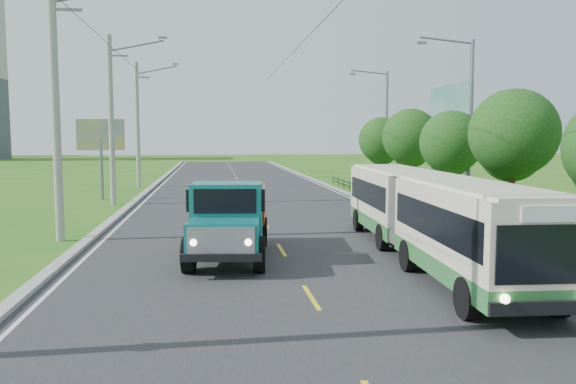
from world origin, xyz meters
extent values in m
plane|color=#286317|center=(0.00, 0.00, 0.00)|extent=(240.00, 240.00, 0.00)
cube|color=#28282B|center=(0.00, 20.00, 0.01)|extent=(14.00, 120.00, 0.02)
cube|color=#9E9E99|center=(-7.20, 20.00, 0.07)|extent=(0.40, 120.00, 0.15)
cube|color=#9E9E99|center=(7.15, 20.00, 0.05)|extent=(0.30, 120.00, 0.10)
cube|color=silver|center=(-6.65, 20.00, 0.02)|extent=(0.12, 120.00, 0.00)
cube|color=silver|center=(6.65, 20.00, 0.02)|extent=(0.12, 120.00, 0.00)
cube|color=yellow|center=(0.00, 0.00, 0.02)|extent=(0.12, 2.20, 0.00)
cube|color=black|center=(8.00, 14.00, 0.30)|extent=(0.04, 40.00, 0.60)
cylinder|color=gray|center=(-8.30, 9.00, 5.00)|extent=(0.32, 0.32, 10.00)
cube|color=slate|center=(-7.80, 9.00, 8.80)|extent=(1.20, 0.10, 0.10)
cylinder|color=gray|center=(-8.30, 21.00, 5.00)|extent=(0.32, 0.32, 10.00)
cube|color=slate|center=(-7.80, 21.00, 8.80)|extent=(1.20, 0.10, 0.10)
cube|color=slate|center=(-5.20, 21.00, 9.90)|extent=(0.50, 0.18, 0.12)
cylinder|color=gray|center=(-8.30, 33.00, 5.00)|extent=(0.32, 0.32, 10.00)
cube|color=slate|center=(-7.80, 33.00, 8.80)|extent=(1.20, 0.10, 0.10)
cube|color=slate|center=(-5.20, 33.00, 9.90)|extent=(0.50, 0.18, 0.12)
cylinder|color=#382314|center=(9.80, 8.00, 1.68)|extent=(0.28, 0.28, 3.36)
sphere|color=#154112|center=(9.80, 8.00, 4.20)|extent=(3.60, 3.60, 3.60)
sphere|color=#154112|center=(10.00, 8.50, 3.48)|extent=(2.64, 2.64, 2.64)
cylinder|color=#382314|center=(9.80, 14.00, 1.51)|extent=(0.28, 0.28, 3.02)
sphere|color=#154112|center=(9.80, 14.00, 3.78)|extent=(3.24, 3.24, 3.24)
sphere|color=#154112|center=(10.00, 14.50, 3.13)|extent=(2.38, 2.38, 2.38)
cylinder|color=#382314|center=(9.80, 20.00, 1.62)|extent=(0.28, 0.28, 3.25)
sphere|color=#154112|center=(9.80, 20.00, 4.06)|extent=(3.48, 3.48, 3.48)
sphere|color=#154112|center=(10.00, 20.50, 3.36)|extent=(2.55, 2.55, 2.55)
cylinder|color=#382314|center=(9.80, 26.00, 1.54)|extent=(0.28, 0.28, 3.08)
sphere|color=#154112|center=(9.80, 26.00, 3.85)|extent=(3.30, 3.30, 3.30)
sphere|color=#154112|center=(10.00, 26.50, 3.19)|extent=(2.42, 2.42, 2.42)
cylinder|color=slate|center=(10.80, 14.00, 4.50)|extent=(0.20, 0.20, 9.00)
cylinder|color=slate|center=(9.40, 14.00, 8.90)|extent=(2.80, 0.10, 0.34)
cube|color=slate|center=(8.10, 14.00, 8.75)|extent=(0.45, 0.16, 0.12)
cylinder|color=slate|center=(10.80, 28.00, 4.50)|extent=(0.20, 0.20, 9.00)
cylinder|color=slate|center=(9.40, 28.00, 8.90)|extent=(2.80, 0.10, 0.34)
cube|color=slate|center=(8.10, 28.00, 8.75)|extent=(0.45, 0.16, 0.12)
cylinder|color=silver|center=(8.60, 6.00, 0.20)|extent=(0.64, 0.64, 0.40)
sphere|color=#154112|center=(8.60, 6.00, 0.45)|extent=(0.44, 0.44, 0.44)
cylinder|color=silver|center=(8.60, 14.00, 0.20)|extent=(0.64, 0.64, 0.40)
sphere|color=#154112|center=(8.60, 14.00, 0.45)|extent=(0.44, 0.44, 0.44)
cylinder|color=silver|center=(8.60, 22.00, 0.20)|extent=(0.64, 0.64, 0.40)
sphere|color=#154112|center=(8.60, 22.00, 0.45)|extent=(0.44, 0.44, 0.44)
cylinder|color=slate|center=(-9.50, 24.00, 2.00)|extent=(0.20, 0.20, 4.00)
cube|color=yellow|center=(-9.50, 24.00, 4.20)|extent=(3.00, 0.15, 2.00)
cylinder|color=slate|center=(12.30, 17.50, 2.50)|extent=(0.24, 0.24, 5.00)
cylinder|color=slate|center=(12.30, 22.50, 2.50)|extent=(0.24, 0.24, 5.00)
cube|color=#144C47|center=(12.30, 20.00, 5.80)|extent=(0.20, 6.00, 3.00)
cube|color=#2D7236|center=(4.28, -0.01, 0.73)|extent=(2.68, 7.00, 0.50)
cube|color=beige|center=(4.28, -0.01, 1.87)|extent=(2.68, 7.00, 1.77)
cube|color=black|center=(4.28, -0.01, 1.88)|extent=(2.68, 6.45, 0.87)
cube|color=#2D7236|center=(4.70, 7.55, 0.73)|extent=(2.65, 6.54, 0.50)
cube|color=beige|center=(4.70, 7.55, 1.87)|extent=(2.65, 6.54, 1.77)
cube|color=black|center=(4.70, 7.55, 1.88)|extent=(2.66, 5.99, 0.87)
cube|color=#4C4C4C|center=(4.50, 3.89, 1.61)|extent=(2.20, 1.04, 2.18)
cube|color=black|center=(4.08, -3.46, 1.72)|extent=(2.06, 0.17, 1.19)
cylinder|color=black|center=(3.12, -2.10, 0.48)|extent=(0.35, 0.97, 0.95)
cylinder|color=black|center=(5.19, -2.22, 0.48)|extent=(0.35, 0.97, 0.95)
cylinder|color=black|center=(3.37, 2.39, 0.48)|extent=(0.35, 0.97, 0.95)
cylinder|color=black|center=(5.44, 2.27, 0.48)|extent=(0.35, 0.97, 0.95)
cylinder|color=black|center=(3.55, 5.50, 0.48)|extent=(0.35, 0.97, 0.95)
cylinder|color=black|center=(5.62, 5.38, 0.48)|extent=(0.35, 0.97, 0.95)
cylinder|color=black|center=(3.79, 9.71, 0.48)|extent=(0.35, 0.97, 0.95)
cylinder|color=black|center=(5.86, 9.60, 0.48)|extent=(0.35, 0.97, 0.95)
cube|color=#116B6A|center=(-2.12, 2.75, 1.09)|extent=(2.23, 1.62, 1.00)
cube|color=#116B6A|center=(-1.96, 4.24, 1.59)|extent=(2.35, 1.83, 1.99)
cube|color=black|center=(-1.96, 4.24, 2.09)|extent=(2.54, 1.55, 0.70)
cube|color=black|center=(-1.87, 5.03, 0.65)|extent=(1.65, 6.05, 0.25)
cube|color=orange|center=(-1.68, 6.71, 1.64)|extent=(2.61, 3.22, 1.29)
cylinder|color=black|center=(-3.14, 3.07, 0.55)|extent=(0.47, 1.13, 1.09)
cylinder|color=black|center=(-1.06, 2.84, 0.55)|extent=(0.47, 1.13, 1.09)
cylinder|color=black|center=(-2.70, 7.02, 0.55)|extent=(0.47, 1.13, 1.09)
cylinder|color=black|center=(-0.62, 6.79, 0.55)|extent=(0.47, 1.13, 1.09)
camera|label=1|loc=(-2.43, -13.54, 4.01)|focal=35.00mm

